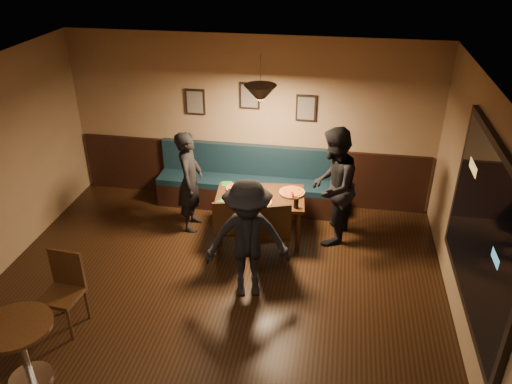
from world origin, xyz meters
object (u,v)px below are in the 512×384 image
chair_near_right (271,231)px  diner_front (248,240)px  diner_right (333,187)px  cafe_table (24,353)px  soda_glass (296,203)px  tabasco_bottle (293,196)px  booth_bench (247,179)px  dining_table (260,216)px  chair_near_left (229,226)px  cafe_chair_far (61,294)px  diner_left (190,181)px

chair_near_right → diner_front: 0.80m
diner_right → cafe_table: size_ratio=2.35×
diner_front → soda_glass: bearing=53.1°
diner_front → tabasco_bottle: (0.42, 1.34, -0.06)m
booth_bench → soda_glass: 1.49m
dining_table → diner_right: 1.19m
chair_near_left → cafe_chair_far: chair_near_left is taller
diner_right → cafe_table: bearing=-30.3°
chair_near_left → diner_front: 0.92m
chair_near_right → tabasco_bottle: 0.70m
diner_front → chair_near_left: bearing=105.2°
chair_near_left → cafe_table: (-1.60, -2.57, -0.12)m
dining_table → cafe_chair_far: 3.05m
diner_front → cafe_chair_far: diner_front is taller
diner_right → tabasco_bottle: (-0.56, -0.12, -0.14)m
chair_near_left → soda_glass: size_ratio=6.34×
chair_near_left → cafe_chair_far: (-1.61, -1.74, -0.02)m
chair_near_right → cafe_chair_far: chair_near_right is taller
booth_bench → chair_near_left: bearing=-89.2°
booth_bench → cafe_chair_far: 3.59m
diner_left → tabasco_bottle: size_ratio=13.80×
cafe_chair_far → dining_table: bearing=-124.9°
cafe_chair_far → diner_front: bearing=-149.2°
diner_front → cafe_table: bearing=-151.1°
diner_front → cafe_chair_far: 2.27m
chair_near_left → booth_bench: bearing=77.7°
booth_bench → diner_front: diner_front is taller
chair_near_left → dining_table: bearing=46.9°
diner_right → cafe_chair_far: size_ratio=1.86×
diner_left → tabasco_bottle: (1.58, -0.11, -0.05)m
diner_right → tabasco_bottle: diner_right is taller
diner_right → soda_glass: size_ratio=11.40×
diner_right → chair_near_left: bearing=-51.3°
booth_bench → cafe_chair_far: booth_bench is taller
tabasco_bottle → cafe_table: 3.99m
chair_near_right → diner_right: (0.79, 0.74, 0.38)m
booth_bench → chair_near_left: size_ratio=3.01×
booth_bench → chair_near_left: 1.47m
soda_glass → cafe_table: 3.85m
dining_table → cafe_chair_far: (-1.95, -2.34, 0.13)m
diner_right → tabasco_bottle: 0.59m
chair_near_right → cafe_chair_far: bearing=-160.9°
cafe_table → dining_table: bearing=58.4°
soda_glass → cafe_chair_far: 3.28m
booth_bench → chair_near_right: bearing=-67.7°
diner_right → cafe_table: diner_right is taller
soda_glass → diner_left: bearing=168.4°
dining_table → chair_near_left: bearing=-126.1°
booth_bench → cafe_table: booth_bench is taller
booth_bench → diner_right: size_ratio=1.68×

